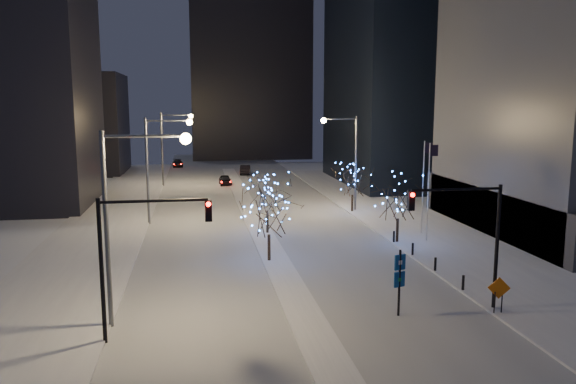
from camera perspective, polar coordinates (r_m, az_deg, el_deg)
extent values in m
plane|color=white|center=(29.19, 2.35, -13.75)|extent=(160.00, 160.00, 0.00)
cube|color=#AFB5BF|center=(62.62, -4.19, -1.39)|extent=(20.00, 130.00, 0.02)
cube|color=silver|center=(57.72, -3.74, -2.21)|extent=(2.00, 80.00, 0.15)
cube|color=silver|center=(51.92, 14.17, -3.74)|extent=(10.00, 90.00, 0.15)
cube|color=silver|center=(48.42, -19.28, -4.90)|extent=(8.00, 90.00, 0.15)
cube|color=black|center=(98.54, -21.55, 6.47)|extent=(18.00, 16.00, 16.00)
cube|color=black|center=(119.30, -3.96, 13.66)|extent=(24.00, 14.00, 42.00)
cylinder|color=#595E66|center=(29.37, -17.95, -3.80)|extent=(0.24, 0.24, 10.00)
cylinder|color=#595E66|center=(28.49, -14.41, 5.53)|extent=(4.00, 0.16, 0.16)
sphere|color=#F8CB7C|center=(28.40, -10.36, 5.35)|extent=(0.56, 0.56, 0.56)
cylinder|color=#595E66|center=(53.90, -14.11, 2.03)|extent=(0.24, 0.24, 10.00)
cylinder|color=#595E66|center=(53.42, -12.15, 7.10)|extent=(4.00, 0.16, 0.16)
sphere|color=#F8CB7C|center=(53.37, -9.98, 7.01)|extent=(0.56, 0.56, 0.56)
cylinder|color=#595E66|center=(78.72, -12.68, 4.21)|extent=(0.24, 0.24, 10.00)
cylinder|color=#595E66|center=(78.40, -11.32, 7.67)|extent=(4.00, 0.16, 0.16)
sphere|color=#F8CB7C|center=(78.36, -9.85, 7.61)|extent=(0.56, 0.56, 0.56)
cylinder|color=#595E66|center=(59.06, 6.91, 2.83)|extent=(0.24, 0.24, 10.00)
cylinder|color=#595E66|center=(58.28, 5.33, 7.41)|extent=(3.50, 0.16, 0.16)
sphere|color=#F8CB7C|center=(57.86, 3.64, 7.27)|extent=(0.56, 0.56, 0.56)
cylinder|color=black|center=(27.83, -18.40, -7.72)|extent=(0.20, 0.20, 7.00)
cylinder|color=black|center=(26.79, -13.46, -0.89)|extent=(5.00, 0.14, 0.14)
cube|color=black|center=(26.83, -8.08, -1.91)|extent=(0.32, 0.28, 1.00)
sphere|color=#FF0C05|center=(26.59, -8.09, -1.24)|extent=(0.22, 0.22, 0.22)
cylinder|color=black|center=(32.65, 20.45, -5.37)|extent=(0.20, 0.20, 7.00)
cylinder|color=black|center=(30.85, 16.75, 0.25)|extent=(5.00, 0.14, 0.14)
cube|color=black|center=(29.92, 12.40, -0.90)|extent=(0.32, 0.28, 1.00)
sphere|color=#FF0C05|center=(29.70, 12.55, -0.29)|extent=(0.22, 0.22, 0.22)
cylinder|color=silver|center=(46.78, 14.06, -0.04)|extent=(0.10, 0.10, 8.00)
cube|color=black|center=(46.52, 14.61, 4.11)|extent=(0.70, 0.03, 0.90)
cylinder|color=silver|center=(49.28, 13.55, 0.43)|extent=(0.10, 0.10, 8.00)
cube|color=black|center=(49.04, 14.07, 4.37)|extent=(0.70, 0.03, 0.90)
cylinder|color=black|center=(35.82, 17.37, -8.78)|extent=(0.16, 0.16, 0.90)
cylinder|color=black|center=(39.27, 14.74, -7.09)|extent=(0.16, 0.16, 0.90)
cylinder|color=black|center=(42.81, 12.55, -5.67)|extent=(0.16, 0.16, 0.90)
cylinder|color=black|center=(46.43, 10.71, -4.46)|extent=(0.16, 0.16, 0.90)
imported|color=black|center=(78.70, -6.40, 1.21)|extent=(1.76, 4.09, 1.38)
imported|color=black|center=(90.38, -4.36, 2.29)|extent=(2.14, 4.73, 1.50)
imported|color=black|center=(102.43, -11.14, 2.87)|extent=(2.01, 4.45, 1.26)
cylinder|color=black|center=(40.34, -1.94, -5.64)|extent=(0.22, 0.22, 1.88)
cylinder|color=black|center=(48.81, -2.10, -3.03)|extent=(0.22, 0.22, 1.92)
cylinder|color=black|center=(46.49, 11.04, -3.82)|extent=(0.22, 0.22, 1.90)
cylinder|color=black|center=(58.88, 6.54, -1.11)|extent=(0.22, 0.22, 1.71)
cylinder|color=black|center=(30.80, 11.24, -9.07)|extent=(0.13, 0.13, 3.65)
cube|color=#0D4493|center=(30.47, 11.31, -7.01)|extent=(0.65, 0.25, 0.83)
cube|color=#0D4493|center=(30.74, 11.26, -8.70)|extent=(0.65, 0.25, 0.83)
cylinder|color=black|center=(32.57, 20.24, -10.48)|extent=(0.06, 0.06, 1.17)
cylinder|color=black|center=(32.77, 20.90, -10.39)|extent=(0.06, 0.06, 1.17)
cube|color=orange|center=(32.42, 20.65, -9.10)|extent=(1.17, 0.35, 1.20)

